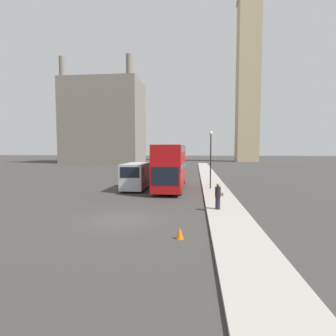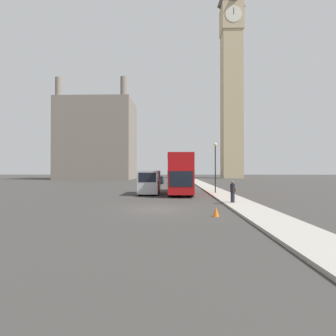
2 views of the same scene
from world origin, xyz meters
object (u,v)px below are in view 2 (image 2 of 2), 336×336
at_px(parked_sedan, 159,180).
at_px(street_lamp, 215,160).
at_px(clock_tower, 231,70).
at_px(red_double_decker_bus, 180,172).
at_px(pedestrian, 233,192).
at_px(white_van, 150,182).

bearing_deg(parked_sedan, street_lamp, -71.63).
distance_m(clock_tower, red_double_decker_bus, 73.45).
height_order(red_double_decker_bus, pedestrian, red_double_decker_bus).
bearing_deg(parked_sedan, clock_tower, 59.04).
height_order(white_van, pedestrian, white_van).
relative_size(clock_tower, white_van, 14.50).
bearing_deg(clock_tower, street_lamp, -103.73).
xyz_separation_m(street_lamp, parked_sedan, (-7.86, 23.67, -3.18)).
bearing_deg(clock_tower, white_van, -109.77).
bearing_deg(street_lamp, clock_tower, 76.27).
bearing_deg(pedestrian, clock_tower, 77.95).
bearing_deg(red_double_decker_bus, pedestrian, -67.44).
bearing_deg(pedestrian, street_lamp, 89.85).
xyz_separation_m(white_van, pedestrian, (7.36, -8.39, -0.42)).
distance_m(clock_tower, white_van, 75.84).
height_order(white_van, street_lamp, street_lamp).
bearing_deg(street_lamp, parked_sedan, 108.37).
distance_m(red_double_decker_bus, street_lamp, 4.23).
bearing_deg(parked_sedan, white_van, -88.87).
height_order(clock_tower, red_double_decker_bus, clock_tower).
distance_m(red_double_decker_bus, white_van, 3.74).
distance_m(red_double_decker_bus, pedestrian, 10.39).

